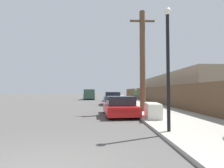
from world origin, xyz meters
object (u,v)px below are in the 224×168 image
object	(u,v)px
car_parked_far	(111,97)
pickup_truck	(90,94)
utility_pole	(142,60)
parked_sports_car_red	(119,107)
car_parked_mid	(112,99)
pedestrian	(136,94)
street_lamp	(168,58)
discarded_fridge	(153,110)

from	to	relation	value
car_parked_far	pickup_truck	size ratio (longest dim) A/B	0.81
pickup_truck	utility_pole	distance (m)	20.83
parked_sports_car_red	car_parked_far	xyz separation A→B (m)	(0.09, 16.51, 0.10)
car_parked_mid	pedestrian	distance (m)	6.36
car_parked_mid	pickup_truck	bearing A→B (deg)	103.93
street_lamp	utility_pole	bearing A→B (deg)	85.98
car_parked_far	pickup_truck	world-z (taller)	pickup_truck
utility_pole	street_lamp	size ratio (longest dim) A/B	1.63
car_parked_mid	utility_pole	bearing A→B (deg)	-77.81
car_parked_mid	parked_sports_car_red	bearing A→B (deg)	-91.60
car_parked_far	parked_sports_car_red	bearing A→B (deg)	-88.81
parked_sports_car_red	pedestrian	world-z (taller)	pedestrian
pickup_truck	street_lamp	distance (m)	26.68
parked_sports_car_red	utility_pole	distance (m)	3.96
discarded_fridge	utility_pole	size ratio (longest dim) A/B	0.26
pickup_truck	pedestrian	size ratio (longest dim) A/B	3.26
parked_sports_car_red	utility_pole	bearing A→B (deg)	34.51
pickup_truck	pedestrian	world-z (taller)	pedestrian
parked_sports_car_red	car_parked_far	bearing A→B (deg)	85.96
car_parked_far	street_lamp	world-z (taller)	street_lamp
utility_pole	discarded_fridge	bearing A→B (deg)	-92.55
car_parked_far	pedestrian	xyz separation A→B (m)	(3.42, -2.55, 0.40)
car_parked_mid	car_parked_far	world-z (taller)	car_parked_mid
discarded_fridge	utility_pole	distance (m)	4.49
discarded_fridge	pickup_truck	bearing A→B (deg)	109.66
discarded_fridge	pickup_truck	size ratio (longest dim) A/B	0.33
pickup_truck	parked_sports_car_red	bearing A→B (deg)	96.75
parked_sports_car_red	car_parked_mid	world-z (taller)	car_parked_mid
pedestrian	discarded_fridge	bearing A→B (deg)	-96.77
car_parked_mid	pickup_truck	xyz separation A→B (m)	(-3.65, 12.54, 0.25)
utility_pole	street_lamp	distance (m)	6.37
discarded_fridge	parked_sports_car_red	distance (m)	2.33
parked_sports_car_red	car_parked_far	world-z (taller)	car_parked_far
car_parked_mid	pickup_truck	size ratio (longest dim) A/B	0.75
discarded_fridge	parked_sports_car_red	bearing A→B (deg)	141.53
car_parked_mid	utility_pole	size ratio (longest dim) A/B	0.61
pickup_truck	utility_pole	xyz separation A→B (m)	(5.54, -19.87, 2.88)
pickup_truck	utility_pole	world-z (taller)	utility_pole
car_parked_mid	car_parked_far	distance (m)	7.78
parked_sports_car_red	street_lamp	world-z (taller)	street_lamp
discarded_fridge	car_parked_mid	bearing A→B (deg)	105.99
pickup_truck	discarded_fridge	bearing A→B (deg)	100.01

